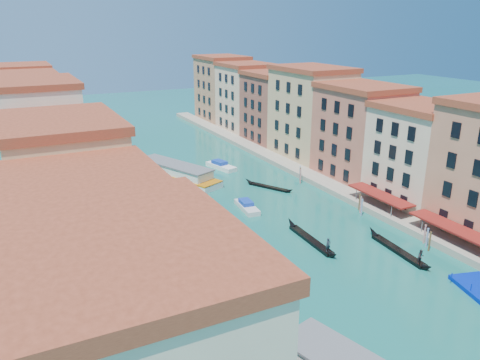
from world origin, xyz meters
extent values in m
cube|color=maroon|center=(-26.00, 8.00, 18.50)|extent=(12.80, 16.40, 1.00)
cube|color=#CDB882|center=(-26.00, 23.50, 8.50)|extent=(12.00, 15.00, 17.00)
cube|color=maroon|center=(-26.00, 23.50, 17.50)|extent=(12.80, 15.40, 1.00)
cube|color=tan|center=(-26.00, 39.50, 9.50)|extent=(12.00, 17.00, 19.00)
cube|color=maroon|center=(-26.00, 39.50, 19.50)|extent=(12.80, 17.40, 1.00)
cube|color=tan|center=(-26.00, 55.00, 8.25)|extent=(12.00, 14.00, 16.50)
cube|color=maroon|center=(-26.00, 55.00, 17.00)|extent=(12.80, 14.40, 1.00)
cube|color=beige|center=(-26.00, 71.00, 10.00)|extent=(12.00, 18.00, 20.00)
cube|color=maroon|center=(-26.00, 71.00, 20.50)|extent=(12.80, 18.40, 1.00)
cube|color=tan|center=(-26.00, 88.00, 8.75)|extent=(12.00, 16.00, 17.50)
cube|color=maroon|center=(-26.00, 88.00, 18.00)|extent=(12.80, 16.40, 1.00)
cube|color=tan|center=(-26.00, 103.50, 9.25)|extent=(12.00, 15.00, 18.50)
cube|color=maroon|center=(-26.00, 103.50, 19.00)|extent=(12.80, 15.40, 1.00)
cube|color=#C5AE8C|center=(-26.00, 119.50, 9.50)|extent=(12.00, 17.00, 19.00)
cube|color=maroon|center=(-26.00, 119.50, 19.50)|extent=(12.80, 17.40, 1.00)
cube|color=beige|center=(30.00, 39.00, 8.25)|extent=(12.00, 14.00, 16.50)
cube|color=maroon|center=(30.00, 39.00, 17.00)|extent=(12.80, 14.40, 1.00)
cube|color=#B25A44|center=(30.00, 54.00, 9.00)|extent=(12.00, 16.00, 18.00)
cube|color=maroon|center=(30.00, 54.00, 18.50)|extent=(12.80, 16.40, 1.00)
cube|color=tan|center=(30.00, 71.00, 10.00)|extent=(12.00, 18.00, 20.00)
cube|color=maroon|center=(30.00, 71.00, 20.50)|extent=(12.80, 18.40, 1.00)
cube|color=brown|center=(30.00, 87.50, 8.75)|extent=(12.00, 15.00, 17.50)
cube|color=maroon|center=(30.00, 87.50, 18.00)|extent=(12.80, 15.40, 1.00)
cube|color=#DEAF8A|center=(30.00, 103.00, 9.25)|extent=(12.00, 16.00, 18.50)
cube|color=maroon|center=(30.00, 103.00, 19.00)|extent=(12.80, 16.40, 1.00)
cube|color=#AC714D|center=(30.00, 119.50, 9.75)|extent=(12.00, 17.00, 19.50)
cube|color=maroon|center=(30.00, 119.50, 20.00)|extent=(12.80, 17.40, 1.00)
cube|color=gray|center=(22.00, 65.00, 0.50)|extent=(4.00, 140.00, 1.00)
cube|color=maroon|center=(22.20, 23.50, 3.00)|extent=(3.20, 15.30, 0.25)
cylinder|color=slate|center=(20.80, 28.60, 1.50)|extent=(0.12, 0.12, 3.00)
cube|color=maroon|center=(22.20, 39.00, 3.00)|extent=(3.20, 12.60, 0.25)
cylinder|color=slate|center=(20.80, 34.80, 1.50)|extent=(0.12, 0.12, 3.00)
cylinder|color=slate|center=(20.80, 43.20, 1.50)|extent=(0.12, 0.12, 3.00)
cylinder|color=#50391B|center=(18.50, 25.00, 1.30)|extent=(0.24, 0.24, 3.20)
cylinder|color=#50391B|center=(19.10, 26.00, 1.30)|extent=(0.24, 0.24, 3.20)
cylinder|color=#50391B|center=(19.70, 27.00, 1.30)|extent=(0.24, 0.24, 3.20)
cylinder|color=#50391B|center=(18.50, 39.00, 1.30)|extent=(0.24, 0.24, 3.20)
cylinder|color=#50391B|center=(19.10, 40.00, 1.30)|extent=(0.24, 0.24, 3.20)
cylinder|color=#50391B|center=(19.70, 41.00, 1.30)|extent=(0.24, 0.24, 3.20)
cylinder|color=#50391B|center=(18.50, 57.00, 1.30)|extent=(0.24, 0.24, 3.20)
cylinder|color=#50391B|center=(19.10, 58.00, 1.30)|extent=(0.24, 0.24, 3.20)
cylinder|color=#50391B|center=(19.70, 59.00, 1.30)|extent=(0.24, 0.24, 3.20)
cube|color=silver|center=(-2.58, 70.66, 0.66)|extent=(13.10, 22.04, 1.31)
cube|color=white|center=(-2.58, 70.66, 2.08)|extent=(10.88, 17.80, 1.75)
cube|color=slate|center=(-2.58, 70.66, 3.12)|extent=(11.40, 18.44, 0.27)
cube|color=#C06C0B|center=(-2.58, 70.66, 1.26)|extent=(13.15, 22.06, 0.27)
cube|color=black|center=(5.56, 34.69, 0.25)|extent=(1.68, 10.25, 0.51)
cone|color=black|center=(5.80, 40.35, 0.68)|extent=(1.12, 2.32, 1.90)
cone|color=black|center=(5.32, 29.03, 0.57)|extent=(1.10, 1.93, 1.68)
imported|color=#1F2730|center=(5.38, 30.38, 1.43)|extent=(0.73, 0.50, 1.96)
cube|color=black|center=(14.42, 26.60, 0.25)|extent=(2.05, 10.14, 0.50)
cone|color=black|center=(14.87, 32.17, 0.67)|extent=(1.19, 2.32, 1.88)
cone|color=black|center=(13.96, 21.02, 0.56)|extent=(1.16, 1.94, 1.66)
imported|color=#2C2629|center=(14.07, 22.36, 1.41)|extent=(0.99, 0.80, 1.93)
cube|color=black|center=(11.62, 57.44, 0.21)|extent=(4.98, 7.86, 0.42)
cone|color=black|center=(9.36, 61.53, 0.56)|extent=(1.65, 2.05, 1.57)
cone|color=black|center=(13.89, 53.35, 0.47)|extent=(1.49, 1.77, 1.38)
cube|color=silver|center=(3.00, 49.76, 0.40)|extent=(2.90, 7.12, 0.79)
cube|color=#1438A3|center=(3.06, 50.25, 1.09)|extent=(2.09, 3.14, 0.69)
cube|color=white|center=(8.74, 73.11, 0.45)|extent=(4.44, 8.22, 0.90)
cube|color=#1438A3|center=(8.59, 73.65, 1.23)|extent=(2.83, 3.77, 0.78)
camera|label=1|loc=(-30.77, -15.44, 29.92)|focal=35.00mm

